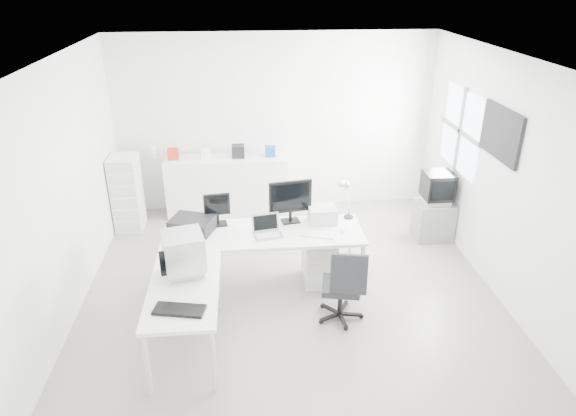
{
  "coord_description": "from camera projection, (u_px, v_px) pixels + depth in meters",
  "views": [
    {
      "loc": [
        -0.51,
        -5.4,
        3.64
      ],
      "look_at": [
        0.0,
        0.2,
        1.0
      ],
      "focal_mm": 32.0,
      "sensor_mm": 36.0,
      "label": 1
    }
  ],
  "objects": [
    {
      "name": "wall_picture",
      "position": [
        501.0,
        133.0,
        5.94
      ],
      "size": [
        0.04,
        0.9,
        0.6
      ],
      "primitive_type": null,
      "color": "black",
      "rests_on": "right_wall"
    },
    {
      "name": "lcd_monitor_small",
      "position": [
        217.0,
        210.0,
        6.27
      ],
      "size": [
        0.34,
        0.22,
        0.4
      ],
      "primitive_type": null,
      "rotation": [
        0.0,
        0.0,
        0.13
      ],
      "color": "black",
      "rests_on": "main_desk"
    },
    {
      "name": "tv_cabinet",
      "position": [
        433.0,
        220.0,
        7.51
      ],
      "size": [
        0.52,
        0.43,
        0.57
      ],
      "primitive_type": "cube",
      "color": "gray",
      "rests_on": "floor"
    },
    {
      "name": "inkjet_printer",
      "position": [
        192.0,
        225.0,
        6.16
      ],
      "size": [
        0.59,
        0.52,
        0.17
      ],
      "primitive_type": "cube",
      "rotation": [
        0.0,
        0.0,
        -0.35
      ],
      "color": "black",
      "rests_on": "main_desk"
    },
    {
      "name": "floor",
      "position": [
        289.0,
        287.0,
        6.45
      ],
      "size": [
        5.0,
        5.0,
        0.01
      ],
      "primitive_type": "cube",
      "color": "beige",
      "rests_on": "ground"
    },
    {
      "name": "crt_monitor",
      "position": [
        184.0,
        254.0,
        5.24
      ],
      "size": [
        0.48,
        0.48,
        0.46
      ],
      "primitive_type": null,
      "rotation": [
        0.0,
        0.0,
        0.23
      ],
      "color": "#B7B7BA",
      "rests_on": "side_desk"
    },
    {
      "name": "left_wall",
      "position": [
        64.0,
        192.0,
        5.65
      ],
      "size": [
        0.02,
        5.0,
        2.8
      ],
      "primitive_type": "cube",
      "color": "white",
      "rests_on": "floor"
    },
    {
      "name": "window",
      "position": [
        461.0,
        131.0,
        7.06
      ],
      "size": [
        0.02,
        1.2,
        1.1
      ],
      "primitive_type": null,
      "color": "white",
      "rests_on": "right_wall"
    },
    {
      "name": "black_keyboard",
      "position": [
        179.0,
        310.0,
        4.75
      ],
      "size": [
        0.5,
        0.28,
        0.03
      ],
      "primitive_type": "cube",
      "rotation": [
        0.0,
        0.0,
        -0.21
      ],
      "color": "black",
      "rests_on": "side_desk"
    },
    {
      "name": "desk_lamp",
      "position": [
        349.0,
        200.0,
        6.44
      ],
      "size": [
        0.19,
        0.19,
        0.48
      ],
      "primitive_type": null,
      "rotation": [
        0.0,
        0.0,
        -0.21
      ],
      "color": "silver",
      "rests_on": "main_desk"
    },
    {
      "name": "sideboard",
      "position": [
        227.0,
        186.0,
        8.21
      ],
      "size": [
        1.9,
        0.48,
        0.95
      ],
      "primitive_type": "cube",
      "color": "white",
      "rests_on": "floor"
    },
    {
      "name": "main_desk",
      "position": [
        264.0,
        259.0,
        6.34
      ],
      "size": [
        2.4,
        0.8,
        0.75
      ],
      "primitive_type": null,
      "color": "white",
      "rests_on": "floor"
    },
    {
      "name": "filing_cabinet",
      "position": [
        127.0,
        193.0,
        7.7
      ],
      "size": [
        0.4,
        0.48,
        1.14
      ],
      "primitive_type": "cube",
      "color": "white",
      "rests_on": "floor"
    },
    {
      "name": "lcd_monitor_large",
      "position": [
        290.0,
        201.0,
        6.31
      ],
      "size": [
        0.57,
        0.3,
        0.56
      ],
      "primitive_type": null,
      "rotation": [
        0.0,
        0.0,
        0.17
      ],
      "color": "black",
      "rests_on": "main_desk"
    },
    {
      "name": "clutter_box_d",
      "position": [
        270.0,
        151.0,
        8.03
      ],
      "size": [
        0.17,
        0.15,
        0.16
      ],
      "primitive_type": "cube",
      "rotation": [
        0.0,
        0.0,
        -0.05
      ],
      "color": "#184AAA",
      "rests_on": "sideboard"
    },
    {
      "name": "clutter_box_b",
      "position": [
        206.0,
        154.0,
        7.95
      ],
      "size": [
        0.16,
        0.14,
        0.15
      ],
      "primitive_type": "cube",
      "rotation": [
        0.0,
        0.0,
        0.1
      ],
      "color": "white",
      "rests_on": "sideboard"
    },
    {
      "name": "office_chair",
      "position": [
        341.0,
        283.0,
        5.7
      ],
      "size": [
        0.63,
        0.63,
        0.93
      ],
      "primitive_type": null,
      "rotation": [
        0.0,
        0.0,
        -0.2
      ],
      "color": "#272A2C",
      "rests_on": "floor"
    },
    {
      "name": "drawer_pedestal",
      "position": [
        319.0,
        259.0,
        6.47
      ],
      "size": [
        0.4,
        0.5,
        0.6
      ],
      "primitive_type": "cube",
      "color": "white",
      "rests_on": "floor"
    },
    {
      "name": "white_mouse",
      "position": [
        343.0,
        231.0,
        6.15
      ],
      "size": [
        0.06,
        0.06,
        0.06
      ],
      "primitive_type": "sphere",
      "color": "white",
      "rests_on": "main_desk"
    },
    {
      "name": "clutter_bottle",
      "position": [
        154.0,
        152.0,
        7.9
      ],
      "size": [
        0.07,
        0.07,
        0.22
      ],
      "primitive_type": "cylinder",
      "color": "white",
      "rests_on": "sideboard"
    },
    {
      "name": "crt_tv",
      "position": [
        438.0,
        188.0,
        7.29
      ],
      "size": [
        0.5,
        0.48,
        0.45
      ],
      "primitive_type": null,
      "color": "black",
      "rests_on": "tv_cabinet"
    },
    {
      "name": "laptop",
      "position": [
        268.0,
        228.0,
        6.05
      ],
      "size": [
        0.36,
        0.37,
        0.2
      ],
      "primitive_type": null,
      "rotation": [
        0.0,
        0.0,
        0.19
      ],
      "color": "#B7B7BA",
      "rests_on": "main_desk"
    },
    {
      "name": "side_desk",
      "position": [
        187.0,
        318.0,
        5.27
      ],
      "size": [
        0.7,
        1.4,
        0.75
      ],
      "primitive_type": null,
      "color": "white",
      "rests_on": "floor"
    },
    {
      "name": "clutter_box_c",
      "position": [
        238.0,
        151.0,
        7.98
      ],
      "size": [
        0.2,
        0.18,
        0.19
      ],
      "primitive_type": "cube",
      "rotation": [
        0.0,
        0.0,
        -0.0
      ],
      "color": "black",
      "rests_on": "sideboard"
    },
    {
      "name": "back_wall",
      "position": [
        275.0,
        124.0,
        8.11
      ],
      "size": [
        5.0,
        0.02,
        2.8
      ],
      "primitive_type": "cube",
      "color": "white",
      "rests_on": "floor"
    },
    {
      "name": "white_keyboard",
      "position": [
        319.0,
        235.0,
        6.09
      ],
      "size": [
        0.43,
        0.24,
        0.02
      ],
      "primitive_type": "cube",
      "rotation": [
        0.0,
        0.0,
        -0.3
      ],
      "color": "white",
      "rests_on": "main_desk"
    },
    {
      "name": "ceiling",
      "position": [
        290.0,
        58.0,
        5.26
      ],
      "size": [
        5.0,
        5.0,
        0.01
      ],
      "primitive_type": "cube",
      "color": "white",
      "rests_on": "back_wall"
    },
    {
      "name": "clutter_box_a",
      "position": [
        173.0,
        154.0,
        7.9
      ],
      "size": [
        0.17,
        0.15,
        0.16
      ],
      "primitive_type": "cube",
      "rotation": [
        0.0,
        0.0,
        0.04
      ],
      "color": "red",
      "rests_on": "sideboard"
    },
    {
      "name": "right_wall",
      "position": [
        500.0,
        176.0,
        6.06
      ],
      "size": [
        0.02,
        5.0,
        2.8
      ],
      "primitive_type": "cube",
      "color": "white",
      "rests_on": "floor"
    },
    {
      "name": "laser_printer",
      "position": [
        322.0,
        214.0,
        6.4
      ],
      "size": [
        0.35,
        0.3,
        0.2
      ],
      "primitive_type": "cube",
      "rotation": [
        0.0,
        0.0,
        0.01
      ],
      "color": "silver",
      "rests_on": "main_desk"
    }
  ]
}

